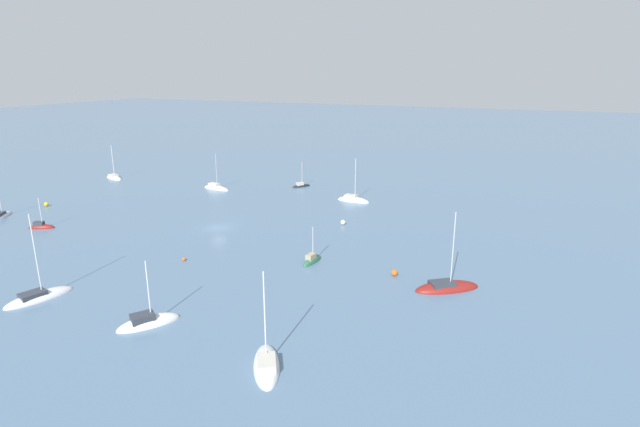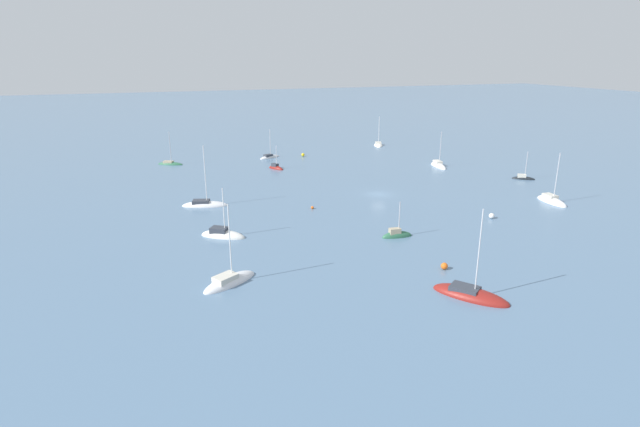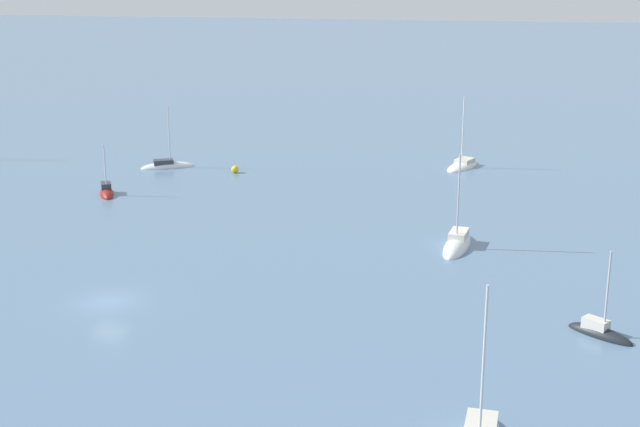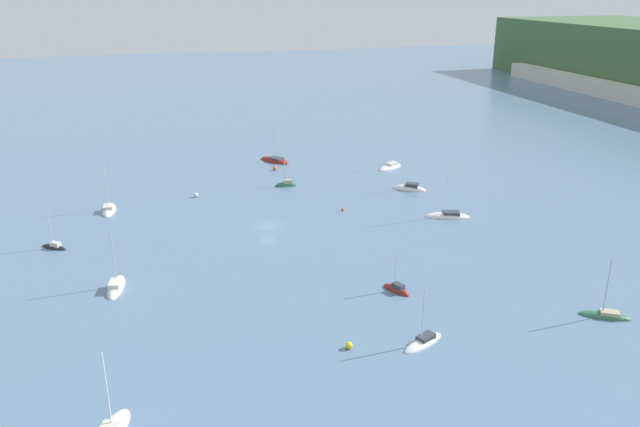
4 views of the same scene
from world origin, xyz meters
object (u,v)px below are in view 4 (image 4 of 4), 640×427
at_px(sailboat_5, 109,210).
at_px(sailboat_9, 396,290).
at_px(sailboat_4, 390,168).
at_px(sailboat_6, 286,185).
at_px(mooring_buoy_2, 349,345).
at_px(sailboat_1, 448,217).
at_px(sailboat_8, 605,316).
at_px(mooring_buoy_0, 275,168).
at_px(mooring_buoy_1, 196,195).
at_px(sailboat_2, 275,161).
at_px(sailboat_0, 54,247).
at_px(mooring_buoy_3, 343,209).
at_px(sailboat_3, 410,189).
at_px(sailboat_7, 116,287).
at_px(sailboat_11, 423,343).

distance_m(sailboat_5, sailboat_9, 58.90).
height_order(sailboat_4, sailboat_9, sailboat_4).
relative_size(sailboat_6, mooring_buoy_2, 7.29).
distance_m(sailboat_6, sailboat_9, 50.37).
relative_size(sailboat_1, sailboat_8, 1.34).
relative_size(mooring_buoy_0, mooring_buoy_2, 1.02).
xyz_separation_m(sailboat_1, mooring_buoy_1, (-23.30, -42.75, 0.35)).
bearing_deg(sailboat_5, sailboat_2, -50.71).
height_order(sailboat_4, mooring_buoy_2, sailboat_4).
distance_m(sailboat_0, sailboat_6, 47.87).
relative_size(mooring_buoy_2, mooring_buoy_3, 1.65).
xyz_separation_m(sailboat_3, mooring_buoy_2, (53.18, -30.04, 0.32)).
xyz_separation_m(sailboat_1, sailboat_2, (-45.10, -22.61, -0.02)).
distance_m(sailboat_4, mooring_buoy_2, 76.14).
distance_m(sailboat_0, sailboat_5, 17.57).
height_order(sailboat_2, sailboat_4, sailboat_2).
xyz_separation_m(sailboat_4, sailboat_7, (46.18, -58.30, 0.01)).
relative_size(sailboat_7, sailboat_8, 1.07).
bearing_deg(sailboat_7, sailboat_8, -103.77).
xyz_separation_m(sailboat_0, sailboat_4, (-29.05, 68.25, -0.03)).
bearing_deg(sailboat_6, mooring_buoy_2, 90.62).
height_order(mooring_buoy_1, mooring_buoy_3, mooring_buoy_1).
height_order(sailboat_5, mooring_buoy_0, sailboat_5).
bearing_deg(mooring_buoy_2, sailboat_1, 140.25).
bearing_deg(sailboat_5, sailboat_3, -88.61).
height_order(sailboat_4, sailboat_5, sailboat_4).
height_order(sailboat_0, sailboat_9, sailboat_0).
relative_size(sailboat_0, sailboat_6, 1.06).
bearing_deg(sailboat_4, sailboat_5, -18.45).
bearing_deg(sailboat_0, sailboat_5, -79.33).
height_order(sailboat_1, sailboat_6, sailboat_1).
height_order(sailboat_8, mooring_buoy_0, sailboat_8).
bearing_deg(sailboat_9, mooring_buoy_3, -30.98).
relative_size(sailboat_4, mooring_buoy_1, 11.88).
relative_size(sailboat_1, mooring_buoy_1, 13.16).
distance_m(sailboat_5, mooring_buoy_0, 39.49).
relative_size(sailboat_2, mooring_buoy_1, 12.76).
relative_size(sailboat_1, mooring_buoy_2, 13.60).
bearing_deg(sailboat_7, sailboat_3, -53.24).
bearing_deg(sailboat_5, sailboat_8, -128.79).
distance_m(sailboat_8, sailboat_9, 26.45).
distance_m(sailboat_0, mooring_buoy_2, 54.03).
distance_m(sailboat_1, sailboat_8, 38.16).
relative_size(sailboat_6, mooring_buoy_0, 7.14).
distance_m(sailboat_3, sailboat_8, 54.83).
bearing_deg(sailboat_4, sailboat_11, 40.91).
height_order(sailboat_1, sailboat_2, sailboat_1).
bearing_deg(mooring_buoy_0, sailboat_0, -51.10).
relative_size(sailboat_7, mooring_buoy_3, 17.94).
height_order(sailboat_1, mooring_buoy_0, sailboat_1).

